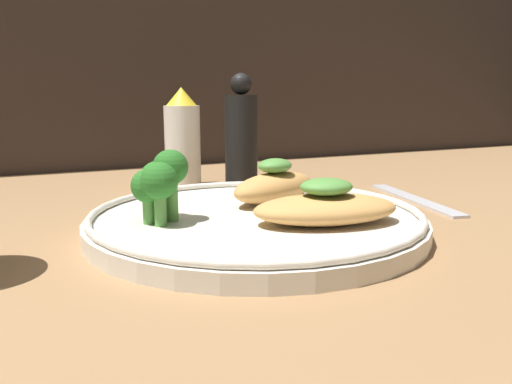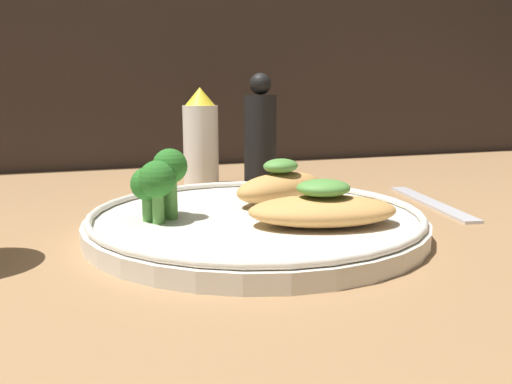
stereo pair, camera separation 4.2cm
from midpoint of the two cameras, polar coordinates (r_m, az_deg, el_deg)
name	(u,v)px [view 1 (the left image)]	position (r cm, az deg, el deg)	size (l,w,h in cm)	color
ground_plane	(256,237)	(42.65, -2.81, -5.18)	(180.00, 180.00, 1.00)	#936D47
plate	(256,220)	(42.26, -2.83, -3.24)	(28.34, 28.34, 2.00)	silver
grilled_meat_front	(326,207)	(39.33, 4.98, -1.74)	(12.76, 8.63, 3.61)	tan
grilled_meat_middle	(275,185)	(47.06, -0.38, 0.75)	(11.23, 8.26, 4.16)	tan
broccoli_bunch	(160,181)	(40.28, -13.89, 1.20)	(4.62, 5.49, 5.79)	#569942
sauce_bottle	(182,140)	(63.30, -10.29, 5.87)	(4.43, 4.43, 12.36)	white
pepper_grinder	(241,134)	(65.79, -3.53, 6.62)	(4.28, 4.28, 14.22)	black
fork	(414,198)	(56.73, 15.63, -0.68)	(5.42, 17.07, 0.60)	silver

